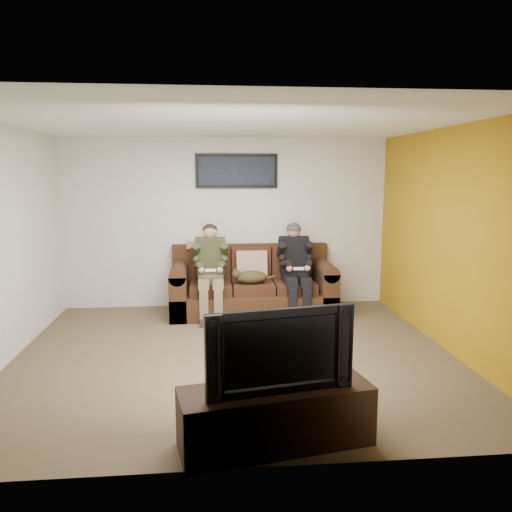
{
  "coord_description": "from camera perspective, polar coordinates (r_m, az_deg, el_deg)",
  "views": [
    {
      "loc": [
        -0.28,
        -5.48,
        2.06
      ],
      "look_at": [
        0.35,
        1.2,
        0.95
      ],
      "focal_mm": 35.0,
      "sensor_mm": 36.0,
      "label": 1
    }
  ],
  "objects": [
    {
      "name": "person_right",
      "position": [
        7.34,
        4.5,
        -0.81
      ],
      "size": [
        0.51,
        0.86,
        1.34
      ],
      "color": "black",
      "rests_on": "sofa"
    },
    {
      "name": "cat",
      "position": [
        7.24,
        -0.69,
        -2.4
      ],
      "size": [
        0.66,
        0.26,
        0.24
      ],
      "color": "#4D3E1E",
      "rests_on": "sofa"
    },
    {
      "name": "wall_right",
      "position": [
        6.19,
        21.33,
        1.7
      ],
      "size": [
        0.0,
        4.5,
        4.5
      ],
      "primitive_type": "plane",
      "rotation": [
        1.57,
        0.0,
        -1.57
      ],
      "color": "beige",
      "rests_on": "ground"
    },
    {
      "name": "framed_poster",
      "position": [
        7.7,
        -2.23,
        9.69
      ],
      "size": [
        1.25,
        0.05,
        0.52
      ],
      "color": "black",
      "rests_on": "wall_back"
    },
    {
      "name": "television",
      "position": [
        3.78,
        2.33,
        -10.34
      ],
      "size": [
        1.13,
        0.35,
        0.64
      ],
      "primitive_type": "imported",
      "rotation": [
        0.0,
        0.0,
        0.18
      ],
      "color": "black",
      "rests_on": "tv_stand"
    },
    {
      "name": "sofa",
      "position": [
        7.53,
        -0.46,
        -3.57
      ],
      "size": [
        2.4,
        1.03,
        0.98
      ],
      "color": "#382010",
      "rests_on": "ground"
    },
    {
      "name": "throw_blanket",
      "position": [
        7.69,
        -6.07,
        1.28
      ],
      "size": [
        0.49,
        0.24,
        0.09
      ],
      "primitive_type": "cube",
      "color": "tan",
      "rests_on": "sofa"
    },
    {
      "name": "wall_front",
      "position": [
        3.33,
        -0.44,
        -3.82
      ],
      "size": [
        5.0,
        0.0,
        5.0
      ],
      "primitive_type": "plane",
      "rotation": [
        -1.57,
        0.0,
        0.0
      ],
      "color": "beige",
      "rests_on": "ground"
    },
    {
      "name": "floor",
      "position": [
        5.86,
        -2.38,
        -11.2
      ],
      "size": [
        5.0,
        5.0,
        0.0
      ],
      "primitive_type": "plane",
      "color": "brown",
      "rests_on": "ground"
    },
    {
      "name": "tv_stand",
      "position": [
        4.0,
        2.27,
        -17.82
      ],
      "size": [
        1.53,
        0.73,
        0.46
      ],
      "primitive_type": "cube",
      "rotation": [
        0.0,
        0.0,
        0.18
      ],
      "color": "black",
      "rests_on": "ground"
    },
    {
      "name": "throw_pillow",
      "position": [
        7.51,
        -0.49,
        -1.06
      ],
      "size": [
        0.46,
        0.22,
        0.45
      ],
      "primitive_type": "cube",
      "rotation": [
        -0.21,
        0.0,
        0.0
      ],
      "color": "tan",
      "rests_on": "sofa"
    },
    {
      "name": "person_left",
      "position": [
        7.23,
        -5.22,
        -1.0
      ],
      "size": [
        0.51,
        0.87,
        1.34
      ],
      "color": "#736647",
      "rests_on": "sofa"
    },
    {
      "name": "wall_left",
      "position": [
        5.96,
        -27.25,
        1.02
      ],
      "size": [
        0.0,
        4.5,
        4.5
      ],
      "primitive_type": "plane",
      "rotation": [
        1.57,
        0.0,
        1.57
      ],
      "color": "beige",
      "rests_on": "ground"
    },
    {
      "name": "ceiling",
      "position": [
        5.51,
        -2.57,
        15.01
      ],
      "size": [
        5.0,
        5.0,
        0.0
      ],
      "primitive_type": "plane",
      "rotation": [
        3.14,
        0.0,
        0.0
      ],
      "color": "silver",
      "rests_on": "ground"
    },
    {
      "name": "accent_wall_right",
      "position": [
        6.18,
        21.25,
        1.7
      ],
      "size": [
        0.0,
        4.5,
        4.5
      ],
      "primitive_type": "plane",
      "rotation": [
        1.57,
        0.0,
        -1.57
      ],
      "color": "#AA7A11",
      "rests_on": "ground"
    },
    {
      "name": "wall_back",
      "position": [
        7.77,
        -3.34,
        3.77
      ],
      "size": [
        5.0,
        0.0,
        5.0
      ],
      "primitive_type": "plane",
      "rotation": [
        1.57,
        0.0,
        0.0
      ],
      "color": "beige",
      "rests_on": "ground"
    }
  ]
}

